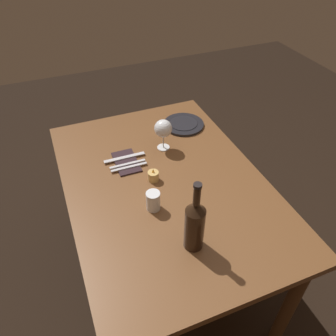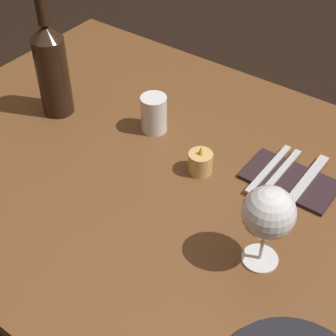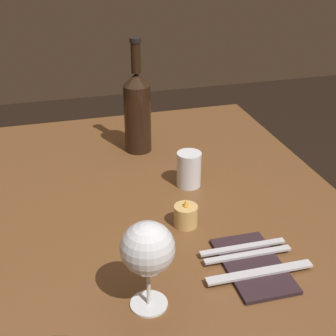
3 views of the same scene
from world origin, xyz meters
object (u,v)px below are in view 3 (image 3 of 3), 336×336
(wine_bottle, at_px, (137,110))
(votive_candle, at_px, (186,216))
(folded_napkin, at_px, (253,265))
(fork_inner, at_px, (248,255))
(table_knife, at_px, (260,272))
(wine_glass_left, at_px, (148,250))
(water_tumbler, at_px, (189,171))
(fork_outer, at_px, (243,247))

(wine_bottle, height_order, votive_candle, wine_bottle)
(folded_napkin, bearing_deg, fork_inner, 180.00)
(fork_inner, bearing_deg, wine_bottle, -169.75)
(folded_napkin, distance_m, table_knife, 0.03)
(wine_bottle, height_order, fork_inner, wine_bottle)
(wine_glass_left, xyz_separation_m, folded_napkin, (-0.05, 0.22, -0.11))
(votive_candle, height_order, table_knife, votive_candle)
(water_tumbler, relative_size, folded_napkin, 0.46)
(wine_bottle, bearing_deg, fork_outer, 10.73)
(wine_glass_left, relative_size, water_tumbler, 1.89)
(votive_candle, relative_size, folded_napkin, 0.35)
(wine_bottle, distance_m, table_knife, 0.62)
(votive_candle, bearing_deg, wine_glass_left, -31.84)
(water_tumbler, bearing_deg, fork_inner, 4.08)
(votive_candle, relative_size, table_knife, 0.32)
(votive_candle, relative_size, fork_outer, 0.37)
(wine_glass_left, relative_size, wine_bottle, 0.52)
(table_knife, bearing_deg, wine_bottle, -170.67)
(wine_bottle, bearing_deg, water_tumbler, 18.09)
(votive_candle, distance_m, fork_inner, 0.17)
(wine_glass_left, relative_size, votive_candle, 2.49)
(wine_bottle, bearing_deg, votive_candle, 2.35)
(wine_glass_left, distance_m, wine_bottle, 0.63)
(wine_glass_left, xyz_separation_m, votive_candle, (-0.22, 0.13, -0.10))
(wine_bottle, height_order, folded_napkin, wine_bottle)
(table_knife, bearing_deg, votive_candle, -157.58)
(wine_glass_left, distance_m, fork_outer, 0.26)
(water_tumbler, bearing_deg, fork_outer, 4.43)
(wine_glass_left, height_order, table_knife, wine_glass_left)
(water_tumbler, relative_size, fork_outer, 0.49)
(table_knife, bearing_deg, folded_napkin, 180.00)
(folded_napkin, xyz_separation_m, table_knife, (0.03, 0.00, 0.01))
(votive_candle, relative_size, fork_inner, 0.37)
(wine_glass_left, distance_m, folded_napkin, 0.25)
(water_tumbler, xyz_separation_m, votive_candle, (0.17, -0.06, -0.02))
(water_tumbler, relative_size, fork_inner, 0.49)
(wine_glass_left, bearing_deg, wine_bottle, 169.24)
(water_tumbler, bearing_deg, votive_candle, -19.77)
(votive_candle, height_order, folded_napkin, votive_candle)
(wine_bottle, bearing_deg, wine_glass_left, -10.76)
(wine_glass_left, distance_m, fork_inner, 0.25)
(fork_outer, relative_size, table_knife, 0.86)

